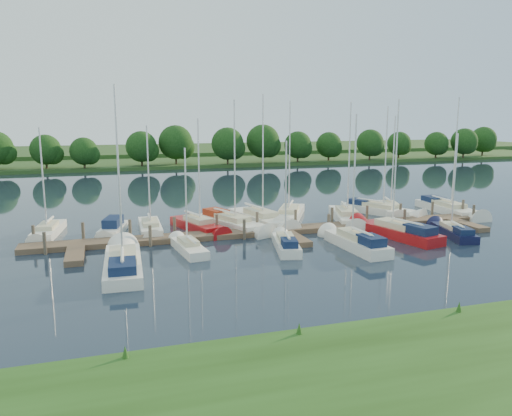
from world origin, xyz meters
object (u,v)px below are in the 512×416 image
object	(u,v)px
sailboat_s_2	(286,245)
dock	(285,232)
sailboat_n_5	(261,220)
sailboat_n_0	(48,232)
motorboat	(113,230)

from	to	relation	value
sailboat_s_2	dock	bearing A→B (deg)	83.34
dock	sailboat_n_5	bearing A→B (deg)	96.69
sailboat_n_0	sailboat_s_2	xyz separation A→B (m)	(16.87, -9.70, 0.05)
dock	sailboat_n_5	world-z (taller)	sailboat_n_5
sailboat_n_5	dock	bearing A→B (deg)	83.79
sailboat_s_2	sailboat_n_5	bearing A→B (deg)	96.59
dock	sailboat_n_5	distance (m)	4.61
sailboat_n_0	sailboat_s_2	bearing A→B (deg)	157.65
dock	sailboat_s_2	xyz separation A→B (m)	(-1.51, -4.25, 0.12)
sailboat_s_2	motorboat	bearing A→B (deg)	156.32
sailboat_n_5	motorboat	bearing A→B (deg)	-12.57
motorboat	sailboat_s_2	xyz separation A→B (m)	(11.82, -8.76, -0.02)
sailboat_n_0	sailboat_n_5	distance (m)	17.86
sailboat_n_0	sailboat_n_5	bearing A→B (deg)	-175.22
sailboat_n_0	motorboat	xyz separation A→B (m)	(5.04, -0.94, 0.07)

